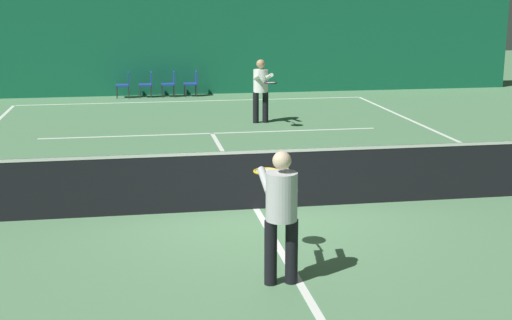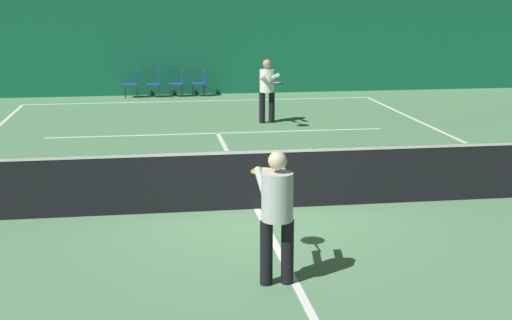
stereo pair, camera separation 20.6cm
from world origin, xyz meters
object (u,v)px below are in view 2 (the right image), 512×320
tennis_net (257,178)px  courtside_chair_2 (178,82)px  courtside_chair_1 (156,82)px  courtside_chair_3 (201,82)px  player_far (267,86)px  player_near (276,207)px  courtside_chair_0 (133,83)px

tennis_net → courtside_chair_2: 13.04m
courtside_chair_1 → courtside_chair_2: bearing=90.0°
courtside_chair_1 → courtside_chair_3: (1.48, 0.00, 0.00)m
courtside_chair_2 → player_far: bearing=21.2°
tennis_net → player_far: (1.44, 7.64, 0.46)m
player_near → courtside_chair_3: player_near is taller
player_far → courtside_chair_1: (-2.84, 5.39, -0.49)m
player_near → courtside_chair_1: bearing=4.2°
player_far → courtside_chair_3: (-1.35, 5.39, -0.49)m
courtside_chair_2 → courtside_chair_1: bearing=-90.0°
courtside_chair_0 → tennis_net: bearing=9.3°
courtside_chair_0 → courtside_chair_3: same height
courtside_chair_0 → courtside_chair_1: size_ratio=1.00×
player_far → courtside_chair_2: player_far is taller
tennis_net → player_near: size_ratio=7.56×
courtside_chair_0 → courtside_chair_1: (0.74, 0.00, 0.00)m
courtside_chair_0 → courtside_chair_1: bearing=90.0°
player_near → courtside_chair_3: (0.30, 15.97, -0.44)m
player_near → courtside_chair_3: size_ratio=1.89×
tennis_net → courtside_chair_1: tennis_net is taller
courtside_chair_0 → courtside_chair_3: (2.22, 0.00, 0.00)m
tennis_net → courtside_chair_3: tennis_net is taller
player_near → courtside_chair_1: (-1.18, 15.97, -0.44)m
courtside_chair_0 → courtside_chair_3: 2.22m
player_near → player_far: bearing=-8.9°
player_near → player_far: 10.71m
courtside_chair_2 → tennis_net: bearing=2.9°
tennis_net → courtside_chair_3: bearing=89.6°
player_near → courtside_chair_1: player_near is taller
player_far → courtside_chair_0: size_ratio=1.99×
tennis_net → courtside_chair_1: 13.10m
tennis_net → courtside_chair_0: size_ratio=14.29×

